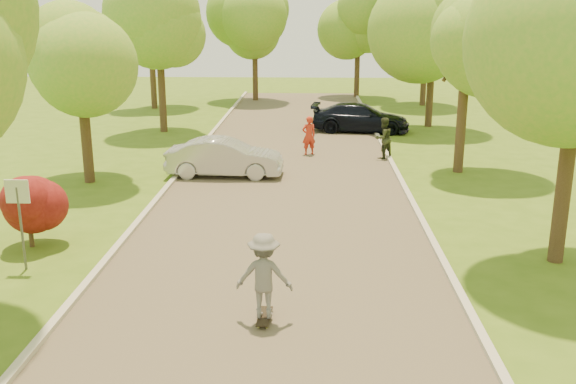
# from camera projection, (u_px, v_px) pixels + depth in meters

# --- Properties ---
(ground) EXTENTS (100.00, 100.00, 0.00)m
(ground) POSITION_uv_depth(u_px,v_px,m) (259.00, 364.00, 10.98)
(ground) COLOR #3F6016
(ground) RESTS_ON ground
(road) EXTENTS (8.00, 60.00, 0.01)m
(road) POSITION_uv_depth(u_px,v_px,m) (281.00, 219.00, 18.68)
(road) COLOR #4C4438
(road) RESTS_ON ground
(curb_left) EXTENTS (0.18, 60.00, 0.12)m
(curb_left) POSITION_uv_depth(u_px,v_px,m) (143.00, 216.00, 18.81)
(curb_left) COLOR #B2AD9E
(curb_left) RESTS_ON ground
(curb_right) EXTENTS (0.18, 60.00, 0.12)m
(curb_right) POSITION_uv_depth(u_px,v_px,m) (421.00, 219.00, 18.52)
(curb_right) COLOR #B2AD9E
(curb_right) RESTS_ON ground
(street_sign) EXTENTS (0.55, 0.06, 2.17)m
(street_sign) POSITION_uv_depth(u_px,v_px,m) (19.00, 206.00, 14.62)
(street_sign) COLOR #59595E
(street_sign) RESTS_ON ground
(red_shrub) EXTENTS (1.70, 1.70, 1.95)m
(red_shrub) POSITION_uv_depth(u_px,v_px,m) (28.00, 206.00, 16.21)
(red_shrub) COLOR #382619
(red_shrub) RESTS_ON ground
(tree_l_midb) EXTENTS (4.30, 4.20, 6.62)m
(tree_l_midb) POSITION_uv_depth(u_px,v_px,m) (84.00, 50.00, 21.53)
(tree_l_midb) COLOR #382619
(tree_l_midb) RESTS_ON ground
(tree_l_far) EXTENTS (4.92, 4.80, 7.79)m
(tree_l_far) POSITION_uv_depth(u_px,v_px,m) (163.00, 20.00, 30.90)
(tree_l_far) COLOR #382619
(tree_l_far) RESTS_ON ground
(tree_r_midb) EXTENTS (4.51, 4.40, 7.01)m
(tree_r_midb) POSITION_uv_depth(u_px,v_px,m) (473.00, 39.00, 22.89)
(tree_r_midb) COLOR #382619
(tree_r_midb) RESTS_ON ground
(tree_r_far) EXTENTS (5.33, 5.20, 8.34)m
(tree_r_far) POSITION_uv_depth(u_px,v_px,m) (439.00, 12.00, 32.23)
(tree_r_far) COLOR #382619
(tree_r_far) RESTS_ON ground
(tree_bg_a) EXTENTS (5.12, 5.00, 7.72)m
(tree_bg_a) POSITION_uv_depth(u_px,v_px,m) (153.00, 21.00, 38.72)
(tree_bg_a) COLOR #382619
(tree_bg_a) RESTS_ON ground
(tree_bg_b) EXTENTS (5.12, 5.00, 7.95)m
(tree_bg_b) POSITION_uv_depth(u_px,v_px,m) (431.00, 17.00, 39.97)
(tree_bg_b) COLOR #382619
(tree_bg_b) RESTS_ON ground
(tree_bg_c) EXTENTS (4.92, 4.80, 7.33)m
(tree_bg_c) POSITION_uv_depth(u_px,v_px,m) (258.00, 25.00, 42.43)
(tree_bg_c) COLOR #382619
(tree_bg_c) RESTS_ON ground
(tree_bg_d) EXTENTS (5.12, 5.00, 7.72)m
(tree_bg_d) POSITION_uv_depth(u_px,v_px,m) (362.00, 20.00, 44.02)
(tree_bg_d) COLOR #382619
(tree_bg_d) RESTS_ON ground
(silver_sedan) EXTENTS (4.26, 1.59, 1.39)m
(silver_sedan) POSITION_uv_depth(u_px,v_px,m) (225.00, 158.00, 23.40)
(silver_sedan) COLOR #A9A9AE
(silver_sedan) RESTS_ON ground
(dark_sedan) EXTENTS (5.08, 2.56, 1.42)m
(dark_sedan) POSITION_uv_depth(u_px,v_px,m) (360.00, 118.00, 32.15)
(dark_sedan) COLOR black
(dark_sedan) RESTS_ON ground
(longboard) EXTENTS (0.28, 0.88, 0.10)m
(longboard) POSITION_uv_depth(u_px,v_px,m) (265.00, 317.00, 12.50)
(longboard) COLOR black
(longboard) RESTS_ON ground
(skateboarder) EXTENTS (1.13, 0.68, 1.70)m
(skateboarder) POSITION_uv_depth(u_px,v_px,m) (264.00, 276.00, 12.27)
(skateboarder) COLOR slate
(skateboarder) RESTS_ON longboard
(person_striped) EXTENTS (0.70, 0.58, 1.64)m
(person_striped) POSITION_uv_depth(u_px,v_px,m) (309.00, 136.00, 26.90)
(person_striped) COLOR #B52B1B
(person_striped) RESTS_ON ground
(person_olive) EXTENTS (1.04, 1.00, 1.70)m
(person_olive) POSITION_uv_depth(u_px,v_px,m) (383.00, 138.00, 26.20)
(person_olive) COLOR #29301D
(person_olive) RESTS_ON ground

